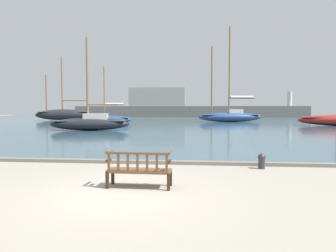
{
  "coord_description": "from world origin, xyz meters",
  "views": [
    {
      "loc": [
        1.78,
        -6.7,
        1.98
      ],
      "look_at": [
        0.18,
        10.0,
        1.0
      ],
      "focal_mm": 32.0,
      "sensor_mm": 36.0,
      "label": 1
    }
  ],
  "objects": [
    {
      "name": "ground_plane",
      "position": [
        0.0,
        0.0,
        0.0
      ],
      "size": [
        160.0,
        160.0,
        0.0
      ],
      "primitive_type": "plane",
      "color": "gray"
    },
    {
      "name": "harbor_water",
      "position": [
        0.0,
        44.0,
        0.04
      ],
      "size": [
        100.0,
        80.0,
        0.08
      ],
      "primitive_type": "cube",
      "color": "#385666",
      "rests_on": "ground"
    },
    {
      "name": "quay_edge_kerb",
      "position": [
        0.0,
        3.85,
        0.06
      ],
      "size": [
        40.0,
        0.3,
        0.12
      ],
      "primitive_type": "cube",
      "color": "slate",
      "rests_on": "ground"
    },
    {
      "name": "park_bench",
      "position": [
        0.35,
        0.6,
        0.47
      ],
      "size": [
        1.61,
        0.56,
        0.92
      ],
      "color": "#322113",
      "rests_on": "ground"
    },
    {
      "name": "sailboat_outer_port",
      "position": [
        -19.73,
        40.08,
        1.07
      ],
      "size": [
        9.21,
        4.28,
        10.19
      ],
      "color": "black",
      "rests_on": "harbor_water"
    },
    {
      "name": "sailboat_nearest_port",
      "position": [
        -9.05,
        28.24,
        0.69
      ],
      "size": [
        6.22,
        3.07,
        6.87
      ],
      "color": "navy",
      "rests_on": "harbor_water"
    },
    {
      "name": "sailboat_nearest_starboard",
      "position": [
        -7.46,
        18.6,
        0.75
      ],
      "size": [
        7.07,
        2.89,
        8.0
      ],
      "color": "black",
      "rests_on": "harbor_water"
    },
    {
      "name": "sailboat_mid_starboard",
      "position": [
        6.59,
        36.52,
        1.05
      ],
      "size": [
        9.41,
        3.85,
        13.39
      ],
      "color": "navy",
      "rests_on": "harbor_water"
    },
    {
      "name": "mooring_bollard",
      "position": [
        3.92,
        3.31,
        0.28
      ],
      "size": [
        0.25,
        0.25,
        0.5
      ],
      "color": "#2D2D33",
      "rests_on": "ground"
    },
    {
      "name": "far_breakwater",
      "position": [
        -1.59,
        59.73,
        2.1
      ],
      "size": [
        51.25,
        2.4,
        6.63
      ],
      "color": "#66605B",
      "rests_on": "ground"
    }
  ]
}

